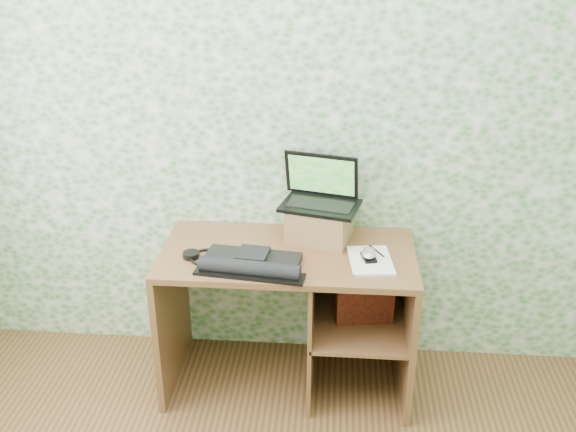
# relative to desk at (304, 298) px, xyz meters

# --- Properties ---
(wall_back) EXTENTS (3.50, 0.00, 3.50)m
(wall_back) POSITION_rel_desk_xyz_m (-0.08, 0.28, 0.82)
(wall_back) COLOR white
(wall_back) RESTS_ON ground
(desk) EXTENTS (1.20, 0.60, 0.75)m
(desk) POSITION_rel_desk_xyz_m (0.00, 0.00, 0.00)
(desk) COLOR brown
(desk) RESTS_ON floor
(riser) EXTENTS (0.33, 0.30, 0.17)m
(riser) POSITION_rel_desk_xyz_m (0.07, 0.12, 0.35)
(riser) COLOR brown
(riser) RESTS_ON desk
(laptop) EXTENTS (0.41, 0.34, 0.24)m
(laptop) POSITION_rel_desk_xyz_m (0.07, 0.15, 0.50)
(laptop) COLOR black
(laptop) RESTS_ON riser
(keyboard) EXTENTS (0.50, 0.30, 0.07)m
(keyboard) POSITION_rel_desk_xyz_m (-0.23, -0.19, 0.29)
(keyboard) COLOR black
(keyboard) RESTS_ON desk
(headphones) EXTENTS (0.22, 0.17, 0.03)m
(headphones) POSITION_rel_desk_xyz_m (-0.45, -0.12, 0.28)
(headphones) COLOR black
(headphones) RESTS_ON desk
(notepad) EXTENTS (0.22, 0.29, 0.01)m
(notepad) POSITION_rel_desk_xyz_m (0.31, -0.09, 0.28)
(notepad) COLOR white
(notepad) RESTS_ON desk
(mouse) EXTENTS (0.09, 0.12, 0.04)m
(mouse) POSITION_rel_desk_xyz_m (0.30, -0.09, 0.30)
(mouse) COLOR silver
(mouse) RESTS_ON notepad
(pen) EXTENTS (0.07, 0.11, 0.01)m
(pen) POSITION_rel_desk_xyz_m (0.34, -0.01, 0.28)
(pen) COLOR black
(pen) RESTS_ON notepad
(red_box) EXTENTS (0.29, 0.14, 0.33)m
(red_box) POSITION_rel_desk_xyz_m (0.29, -0.03, 0.08)
(red_box) COLOR maroon
(red_box) RESTS_ON desk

